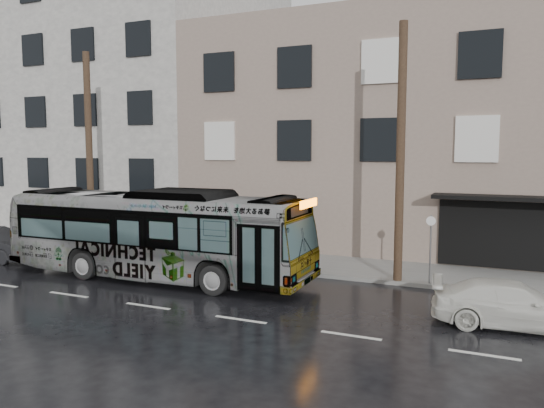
{
  "coord_description": "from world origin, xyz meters",
  "views": [
    {
      "loc": [
        9.91,
        -15.45,
        4.77
      ],
      "look_at": [
        1.95,
        2.5,
        2.77
      ],
      "focal_mm": 35.0,
      "sensor_mm": 36.0,
      "label": 1
    }
  ],
  "objects_px": {
    "sign_post": "(430,249)",
    "white_sedan": "(513,305)",
    "utility_pole_front": "(401,154)",
    "bus": "(156,234)",
    "utility_pole_rear": "(89,153)"
  },
  "relations": [
    {
      "from": "utility_pole_rear",
      "to": "bus",
      "type": "xyz_separation_m",
      "value": [
        5.57,
        -2.7,
        -2.98
      ]
    },
    {
      "from": "utility_pole_front",
      "to": "utility_pole_rear",
      "type": "distance_m",
      "value": 14.0
    },
    {
      "from": "utility_pole_rear",
      "to": "sign_post",
      "type": "xyz_separation_m",
      "value": [
        15.1,
        0.0,
        -3.3
      ]
    },
    {
      "from": "sign_post",
      "to": "white_sedan",
      "type": "relative_size",
      "value": 0.56
    },
    {
      "from": "utility_pole_rear",
      "to": "white_sedan",
      "type": "relative_size",
      "value": 2.12
    },
    {
      "from": "utility_pole_rear",
      "to": "sign_post",
      "type": "relative_size",
      "value": 3.75
    },
    {
      "from": "utility_pole_rear",
      "to": "white_sedan",
      "type": "xyz_separation_m",
      "value": [
        17.72,
        -3.35,
        -4.03
      ]
    },
    {
      "from": "white_sedan",
      "to": "sign_post",
      "type": "bearing_deg",
      "value": 31.54
    },
    {
      "from": "white_sedan",
      "to": "utility_pole_rear",
      "type": "bearing_deg",
      "value": 72.8
    },
    {
      "from": "utility_pole_rear",
      "to": "bus",
      "type": "relative_size",
      "value": 0.75
    },
    {
      "from": "utility_pole_front",
      "to": "bus",
      "type": "distance_m",
      "value": 9.34
    },
    {
      "from": "bus",
      "to": "white_sedan",
      "type": "distance_m",
      "value": 12.22
    },
    {
      "from": "utility_pole_front",
      "to": "bus",
      "type": "height_order",
      "value": "utility_pole_front"
    },
    {
      "from": "sign_post",
      "to": "white_sedan",
      "type": "bearing_deg",
      "value": -51.97
    },
    {
      "from": "utility_pole_front",
      "to": "utility_pole_rear",
      "type": "relative_size",
      "value": 1.0
    }
  ]
}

